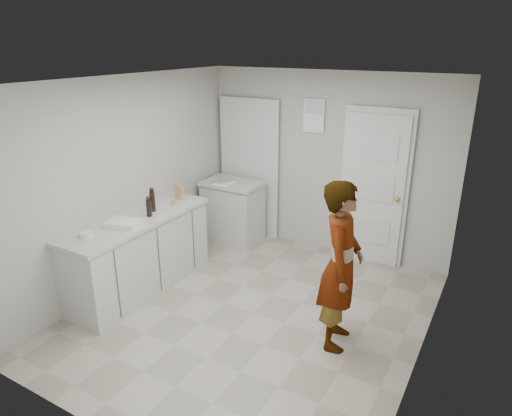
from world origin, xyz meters
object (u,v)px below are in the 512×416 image
Objects in this scene: cake_mix_box at (179,192)px; oil_cruet_b at (152,200)px; spice_jar at (174,202)px; egg_bowl at (87,235)px; person at (341,266)px; oil_cruet_a at (149,207)px; baking_dish at (124,224)px.

cake_mix_box is 0.65× the size of oil_cruet_b.
spice_jar reaches higher than egg_bowl.
person reaches higher than spice_jar.
cake_mix_box is 0.67m from oil_cruet_a.
person is 5.69× the size of oil_cruet_b.
oil_cruet_a reaches higher than baking_dish.
spice_jar is 1.24m from egg_bowl.
oil_cruet_b is at bearing -84.13° from cake_mix_box.
person is 12.19× the size of egg_bowl.
baking_dish is (0.04, -0.52, -0.11)m from oil_cruet_b.
egg_bowl is at bearing -96.71° from spice_jar.
egg_bowl is at bearing -94.50° from oil_cruet_b.
person reaches higher than egg_bowl.
oil_cruet_a is 0.80m from egg_bowl.
oil_cruet_a reaches higher than egg_bowl.
person is at bearing 10.68° from baking_dish.
oil_cruet_b reaches higher than baking_dish.
oil_cruet_a is (0.01, -0.45, 0.07)m from spice_jar.
spice_jar is at bearing -64.43° from cake_mix_box.
spice_jar is 0.32m from oil_cruet_b.
person reaches higher than oil_cruet_b.
spice_jar is 0.34× the size of oil_cruet_a.
oil_cruet_b is (-2.40, 0.07, 0.22)m from person.
person is 4.15× the size of baking_dish.
oil_cruet_b reaches higher than spice_jar.
cake_mix_box is 0.24m from spice_jar.
spice_jar is at bearing 87.66° from baking_dish.
egg_bowl is at bearing -105.07° from baking_dish.
egg_bowl is (-0.11, -0.41, -0.00)m from baking_dish.
person is at bearing -9.48° from cake_mix_box.
cake_mix_box is 2.32× the size of spice_jar.
baking_dish is at bearing -96.35° from oil_cruet_a.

